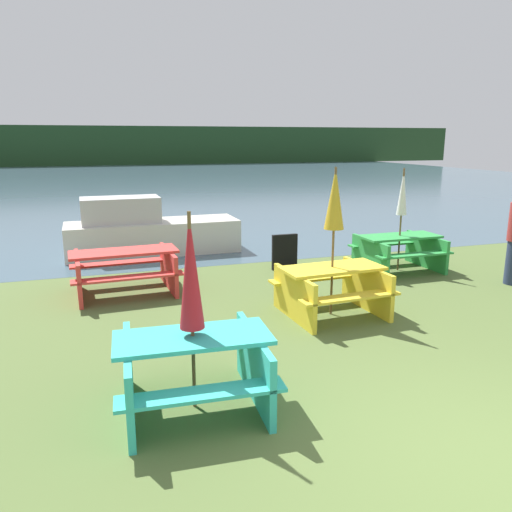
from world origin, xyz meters
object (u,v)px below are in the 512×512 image
Objects in this scene: umbrella_crimson at (191,272)px; picnic_table_green at (399,249)px; picnic_table_yellow at (332,286)px; boat at (147,232)px; picnic_table_red at (125,267)px; picnic_table_teal at (194,365)px; signboard at (285,252)px; umbrella_white at (403,194)px; umbrella_gold at (335,200)px.

picnic_table_green is at bearing 38.58° from umbrella_crimson.
boat reaches higher than picnic_table_yellow.
picnic_table_red is (-5.56, 0.12, 0.02)m from picnic_table_green.
picnic_table_teal is 0.86× the size of picnic_table_red.
picnic_table_teal reaches higher than picnic_table_green.
boat is at bearing 87.47° from picnic_table_teal.
boat is (-4.83, 3.23, 0.07)m from picnic_table_green.
signboard is at bearing 59.37° from picnic_table_teal.
picnic_table_teal is 6.59m from picnic_table_green.
umbrella_crimson is at bearing -93.71° from boat.
umbrella_white is (0.00, 0.00, 1.16)m from picnic_table_green.
umbrella_crimson is at bearing -141.13° from picnic_table_yellow.
umbrella_gold reaches higher than picnic_table_yellow.
umbrella_crimson is (-5.15, -4.11, 0.98)m from picnic_table_green.
umbrella_white reaches higher than picnic_table_teal.
umbrella_white is 2.82× the size of signboard.
umbrella_white is at bearing -1.28° from picnic_table_red.
picnic_table_teal is 5.69m from signboard.
picnic_table_teal is 0.81× the size of umbrella_crimson.
picnic_table_teal is 6.69m from umbrella_white.
picnic_table_teal is 3.58m from umbrella_gold.
picnic_table_yellow is 0.41× the size of boat.
picnic_table_green is (2.56, 2.02, -0.01)m from picnic_table_yellow.
picnic_table_green is 0.79× the size of umbrella_white.
picnic_table_yellow is 0.86× the size of picnic_table_red.
signboard is at bearing 83.69° from picnic_table_yellow.
picnic_table_green is 2.39m from signboard.
picnic_table_yellow is 1.35m from umbrella_gold.
picnic_table_green is 3.54m from umbrella_gold.
boat is at bearing 87.47° from umbrella_crimson.
umbrella_white is at bearing 38.58° from umbrella_crimson.
picnic_table_green is 1.16m from umbrella_white.
umbrella_crimson is 0.50× the size of boat.
umbrella_crimson reaches higher than signboard.
picnic_table_yellow is at bearing -35.65° from picnic_table_red.
umbrella_crimson is 7.40m from boat.
boat is at bearing 146.24° from picnic_table_green.
picnic_table_yellow is at bearing -141.72° from umbrella_white.
boat is at bearing 136.53° from signboard.
picnic_table_red is at bearing 95.48° from umbrella_crimson.
umbrella_white is at bearing -19.25° from signboard.
signboard is (2.90, 4.90, -1.06)m from umbrella_crimson.
boat is (0.32, 7.34, -0.91)m from umbrella_crimson.
umbrella_white reaches higher than picnic_table_red.
picnic_table_teal is at bearing -120.63° from signboard.
picnic_table_teal is at bearing -141.42° from picnic_table_green.
picnic_table_green is at bearing -34.94° from boat.
boat reaches higher than picnic_table_teal.
umbrella_white is at bearing 90.00° from picnic_table_green.
boat is (0.32, 7.34, 0.06)m from picnic_table_teal.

